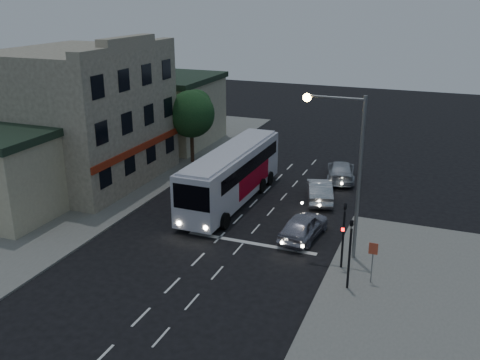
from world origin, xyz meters
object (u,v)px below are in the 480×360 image
at_px(car_suv, 303,226).
at_px(car_sedan_a, 319,191).
at_px(streetlight, 348,159).
at_px(car_sedan_b, 341,171).
at_px(traffic_signal_main, 344,228).
at_px(traffic_signal_side, 350,246).
at_px(street_tree, 191,112).
at_px(tour_bus, 232,174).
at_px(regulatory_sign, 373,256).

xyz_separation_m(car_suv, car_sedan_a, (-0.54, 6.39, -0.02)).
bearing_deg(streetlight, car_sedan_b, 101.53).
bearing_deg(car_suv, traffic_signal_main, 140.46).
distance_m(traffic_signal_side, streetlight, 4.84).
height_order(car_sedan_b, traffic_signal_side, traffic_signal_side).
distance_m(car_sedan_a, traffic_signal_side, 12.23).
bearing_deg(street_tree, car_sedan_a, -21.36).
distance_m(tour_bus, traffic_signal_main, 11.49).
relative_size(car_sedan_a, streetlight, 0.51).
distance_m(car_sedan_a, traffic_signal_main, 10.16).
xyz_separation_m(streetlight, street_tree, (-15.55, 12.82, -1.23)).
bearing_deg(street_tree, streetlight, -39.51).
bearing_deg(regulatory_sign, tour_bus, 143.72).
height_order(car_suv, street_tree, street_tree).
relative_size(car_suv, street_tree, 0.75).
distance_m(car_suv, car_sedan_b, 11.44).
relative_size(traffic_signal_main, streetlight, 0.46).
distance_m(car_sedan_b, street_tree, 13.43).
distance_m(tour_bus, regulatory_sign, 13.47).
xyz_separation_m(car_suv, traffic_signal_main, (2.91, -3.02, 1.63)).
relative_size(tour_bus, traffic_signal_side, 3.08).
height_order(tour_bus, car_sedan_a, tour_bus).
bearing_deg(traffic_signal_side, car_suv, 125.81).
bearing_deg(street_tree, car_suv, -41.03).
height_order(car_suv, car_sedan_b, car_suv).
bearing_deg(traffic_signal_side, regulatory_sign, 43.92).
height_order(tour_bus, traffic_signal_side, traffic_signal_side).
bearing_deg(regulatory_sign, street_tree, 138.92).
distance_m(tour_bus, car_sedan_a, 6.35).
relative_size(traffic_signal_side, street_tree, 0.66).
height_order(car_sedan_a, streetlight, streetlight).
distance_m(traffic_signal_main, streetlight, 3.61).
distance_m(car_suv, traffic_signal_main, 4.50).
height_order(car_sedan_a, car_sedan_b, car_sedan_a).
distance_m(tour_bus, car_suv, 7.49).
distance_m(tour_bus, traffic_signal_side, 13.29).
relative_size(regulatory_sign, street_tree, 0.35).
xyz_separation_m(car_sedan_a, traffic_signal_main, (3.45, -9.41, 1.66)).
bearing_deg(regulatory_sign, streetlight, 128.75).
bearing_deg(car_suv, streetlight, 155.46).
distance_m(traffic_signal_side, street_tree, 23.24).
bearing_deg(car_sedan_a, street_tree, -38.42).
relative_size(car_sedan_b, traffic_signal_side, 1.25).
bearing_deg(tour_bus, traffic_signal_side, -41.41).
bearing_deg(traffic_signal_side, car_sedan_b, 102.40).
bearing_deg(car_suv, car_sedan_b, -83.40).
height_order(car_suv, traffic_signal_side, traffic_signal_side).
distance_m(traffic_signal_side, regulatory_sign, 1.61).
bearing_deg(car_sedan_a, tour_bus, 6.31).
distance_m(car_suv, regulatory_sign, 6.18).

